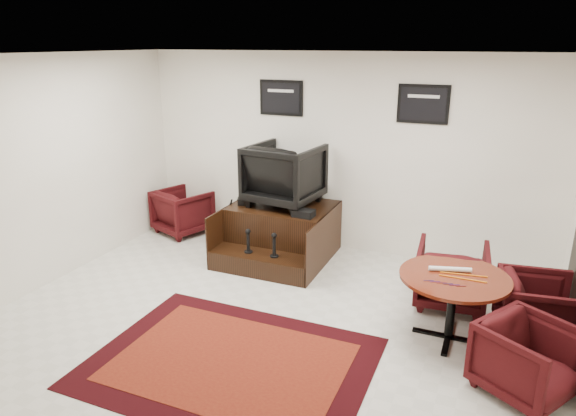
# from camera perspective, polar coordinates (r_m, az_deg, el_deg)

# --- Properties ---
(ground) EXTENTS (6.00, 6.00, 0.00)m
(ground) POSITION_cam_1_polar(r_m,az_deg,el_deg) (5.66, -2.39, -13.05)
(ground) COLOR silver
(ground) RESTS_ON ground
(room_shell) EXTENTS (6.02, 5.02, 2.81)m
(room_shell) POSITION_cam_1_polar(r_m,az_deg,el_deg) (4.93, 2.25, 4.70)
(room_shell) COLOR white
(room_shell) RESTS_ON ground
(area_rug) EXTENTS (2.61, 1.96, 0.01)m
(area_rug) POSITION_cam_1_polar(r_m,az_deg,el_deg) (5.14, -6.36, -16.65)
(area_rug) COLOR black
(area_rug) RESTS_ON ground
(shine_podium) EXTENTS (1.42, 1.46, 0.73)m
(shine_podium) POSITION_cam_1_polar(r_m,az_deg,el_deg) (7.26, -0.84, -2.82)
(shine_podium) COLOR black
(shine_podium) RESTS_ON ground
(shine_chair) EXTENTS (1.01, 0.96, 0.95)m
(shine_chair) POSITION_cam_1_polar(r_m,az_deg,el_deg) (7.13, -0.40, 4.09)
(shine_chair) COLOR black
(shine_chair) RESTS_ON shine_podium
(shoes_pair) EXTENTS (0.28, 0.31, 0.09)m
(shoes_pair) POSITION_cam_1_polar(r_m,az_deg,el_deg) (7.29, -4.60, 0.87)
(shoes_pair) COLOR black
(shoes_pair) RESTS_ON shine_podium
(polish_kit) EXTENTS (0.28, 0.20, 0.09)m
(polish_kit) POSITION_cam_1_polar(r_m,az_deg,el_deg) (6.72, 1.74, -0.58)
(polish_kit) COLOR black
(polish_kit) RESTS_ON shine_podium
(umbrella_black) EXTENTS (0.31, 0.12, 0.83)m
(umbrella_black) POSITION_cam_1_polar(r_m,az_deg,el_deg) (7.45, -7.01, -1.76)
(umbrella_black) COLOR black
(umbrella_black) RESTS_ON ground
(umbrella_hooked) EXTENTS (0.31, 0.12, 0.84)m
(umbrella_hooked) POSITION_cam_1_polar(r_m,az_deg,el_deg) (7.61, -6.19, -1.26)
(umbrella_hooked) COLOR black
(umbrella_hooked) RESTS_ON ground
(armchair_side) EXTENTS (0.95, 0.92, 0.77)m
(armchair_side) POSITION_cam_1_polar(r_m,az_deg,el_deg) (8.30, -11.61, -0.13)
(armchair_side) COLOR black
(armchair_side) RESTS_ON ground
(meeting_table) EXTENTS (1.08, 1.08, 0.71)m
(meeting_table) POSITION_cam_1_polar(r_m,az_deg,el_deg) (5.43, 17.95, -7.99)
(meeting_table) COLOR #431409
(meeting_table) RESTS_ON ground
(table_chair_back) EXTENTS (0.83, 0.78, 0.80)m
(table_chair_back) POSITION_cam_1_polar(r_m,az_deg,el_deg) (6.23, 17.71, -6.78)
(table_chair_back) COLOR black
(table_chair_back) RESTS_ON ground
(table_chair_window) EXTENTS (0.77, 0.81, 0.75)m
(table_chair_window) POSITION_cam_1_polar(r_m,az_deg,el_deg) (5.84, 26.03, -9.81)
(table_chair_window) COLOR black
(table_chair_window) RESTS_ON ground
(table_chair_corner) EXTENTS (0.94, 0.95, 0.73)m
(table_chair_corner) POSITION_cam_1_polar(r_m,az_deg,el_deg) (4.99, 25.10, -14.69)
(table_chair_corner) COLOR black
(table_chair_corner) RESTS_ON ground
(paper_roll) EXTENTS (0.42, 0.16, 0.05)m
(paper_roll) POSITION_cam_1_polar(r_m,az_deg,el_deg) (5.46, 17.56, -6.50)
(paper_roll) COLOR silver
(paper_roll) RESTS_ON meeting_table
(table_clutter) EXTENTS (0.57, 0.33, 0.01)m
(table_clutter) POSITION_cam_1_polar(r_m,az_deg,el_deg) (5.34, 18.46, -7.39)
(table_clutter) COLOR orange
(table_clutter) RESTS_ON meeting_table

